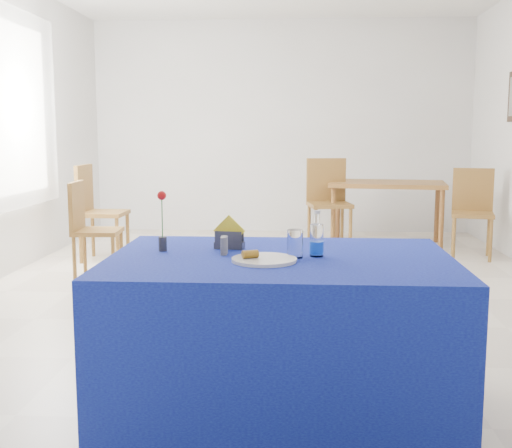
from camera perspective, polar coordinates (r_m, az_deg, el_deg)
The scene contains 18 objects.
floor at distance 5.32m, azimuth 1.24°, elevation -6.37°, with size 7.00×7.00×0.00m, color beige.
room_shell at distance 5.16m, azimuth 1.30°, elevation 12.77°, with size 7.00×7.00×7.00m.
window_pane at distance 6.52m, azimuth -20.95°, elevation 9.54°, with size 0.04×1.50×1.60m, color white.
curtain at distance 6.49m, azimuth -20.38°, elevation 9.57°, with size 0.04×1.75×1.85m, color white.
plate at distance 2.88m, azimuth 0.72°, elevation -3.19°, with size 0.29×0.29×0.01m, color silver.
drinking_glass at distance 2.96m, azimuth 3.49°, elevation -1.76°, with size 0.07×0.07×0.13m, color white.
salt_shaker at distance 3.06m, azimuth -2.83°, elevation -1.86°, with size 0.03×0.03×0.09m, color gray.
pepper_shaker at distance 3.02m, azimuth -2.89°, elevation -1.99°, with size 0.03×0.03×0.09m, color slate.
blue_table at distance 3.09m, azimuth 2.13°, elevation -9.82°, with size 1.60×1.10×0.76m.
water_bottle at distance 3.00m, azimuth 5.41°, elevation -1.53°, with size 0.07×0.07×0.21m.
napkin_holder at distance 3.19m, azimuth -2.39°, elevation -1.34°, with size 0.16×0.08×0.17m.
rose_vase at distance 3.14m, azimuth -8.33°, elevation 0.07°, with size 0.04×0.04×0.29m.
oak_table at distance 7.70m, azimuth 11.59°, elevation 3.12°, with size 1.42×1.02×0.76m.
chair_bg_left at distance 7.45m, azimuth 6.41°, elevation 2.44°, with size 0.53×0.53×1.03m.
chair_bg_right at distance 7.24m, azimuth 18.69°, elevation 1.51°, with size 0.51×0.51×0.95m.
chair_win_a at distance 5.97m, azimuth -14.68°, elevation 0.04°, with size 0.42×0.42×0.90m.
chair_win_b at distance 6.88m, azimuth -14.11°, elevation 1.61°, with size 0.45×0.45×1.00m.
banana_pieces at distance 2.87m, azimuth -0.50°, elevation -2.69°, with size 0.08×0.06×0.04m.
Camera 1 is at (0.21, -5.14, 1.34)m, focal length 45.00 mm.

